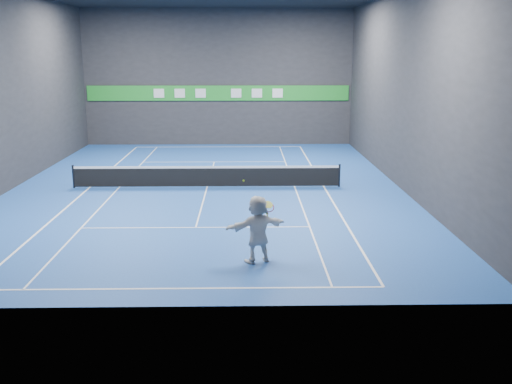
{
  "coord_description": "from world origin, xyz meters",
  "views": [
    {
      "loc": [
        1.8,
        -26.05,
        6.08
      ],
      "look_at": [
        2.16,
        -7.2,
        1.5
      ],
      "focal_mm": 40.0,
      "sensor_mm": 36.0,
      "label": 1
    }
  ],
  "objects_px": {
    "player": "(258,229)",
    "tennis_net": "(207,176)",
    "tennis_racket": "(269,208)",
    "tennis_ball": "(244,181)"
  },
  "relations": [
    {
      "from": "player",
      "to": "tennis_net",
      "type": "relative_size",
      "value": 0.16
    },
    {
      "from": "tennis_net",
      "to": "tennis_racket",
      "type": "relative_size",
      "value": 22.89
    },
    {
      "from": "tennis_net",
      "to": "tennis_racket",
      "type": "bearing_deg",
      "value": -75.88
    },
    {
      "from": "player",
      "to": "tennis_racket",
      "type": "bearing_deg",
      "value": 165.08
    },
    {
      "from": "tennis_racket",
      "to": "tennis_ball",
      "type": "bearing_deg",
      "value": 177.46
    },
    {
      "from": "tennis_ball",
      "to": "tennis_net",
      "type": "distance_m",
      "value": 10.16
    },
    {
      "from": "player",
      "to": "tennis_net",
      "type": "xyz_separation_m",
      "value": [
        -2.16,
        9.9,
        -0.48
      ]
    },
    {
      "from": "tennis_ball",
      "to": "tennis_racket",
      "type": "distance_m",
      "value": 1.11
    },
    {
      "from": "tennis_ball",
      "to": "tennis_net",
      "type": "xyz_separation_m",
      "value": [
        -1.74,
        9.82,
        -1.94
      ]
    },
    {
      "from": "player",
      "to": "tennis_net",
      "type": "height_order",
      "value": "player"
    }
  ]
}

